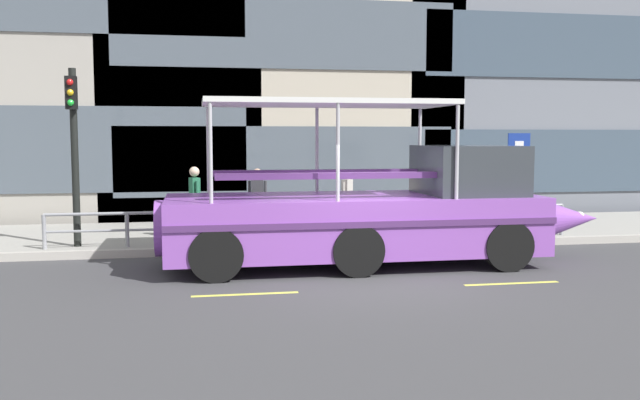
{
  "coord_description": "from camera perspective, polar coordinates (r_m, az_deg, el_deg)",
  "views": [
    {
      "loc": [
        -3.18,
        -12.25,
        2.64
      ],
      "look_at": [
        -0.59,
        2.02,
        1.3
      ],
      "focal_mm": 38.43,
      "sensor_mm": 36.0,
      "label": 1
    }
  ],
  "objects": [
    {
      "name": "duck_tour_boat",
      "position": [
        14.19,
        4.91,
        -1.06
      ],
      "size": [
        9.48,
        2.63,
        3.37
      ],
      "color": "purple",
      "rests_on": "ground_plane"
    },
    {
      "name": "pedestrian_near_bow",
      "position": [
        18.3,
        12.8,
        0.38
      ],
      "size": [
        0.34,
        0.33,
        1.55
      ],
      "color": "#47423D",
      "rests_on": "sidewalk"
    },
    {
      "name": "pedestrian_mid_right",
      "position": [
        17.39,
        -5.23,
        0.46
      ],
      "size": [
        0.48,
        0.23,
        1.66
      ],
      "color": "black",
      "rests_on": "sidewalk"
    },
    {
      "name": "pedestrian_near_stern",
      "position": [
        16.69,
        -10.39,
        0.37
      ],
      "size": [
        0.28,
        0.49,
        1.75
      ],
      "color": "black",
      "rests_on": "sidewalk"
    },
    {
      "name": "ground_plane",
      "position": [
        12.93,
        4.21,
        -6.52
      ],
      "size": [
        120.0,
        120.0,
        0.0
      ],
      "primitive_type": "plane",
      "color": "#3D3D3F"
    },
    {
      "name": "curb_edge",
      "position": [
        15.9,
        1.4,
        -3.95
      ],
      "size": [
        32.0,
        0.18,
        0.18
      ],
      "primitive_type": "cube",
      "color": "#B2ADA3",
      "rests_on": "ground_plane"
    },
    {
      "name": "curb_guardrail",
      "position": [
        16.08,
        0.04,
        -1.6
      ],
      "size": [
        12.41,
        0.09,
        0.79
      ],
      "color": "gray",
      "rests_on": "sidewalk"
    },
    {
      "name": "traffic_light_pole",
      "position": [
        16.15,
        -19.82,
        4.79
      ],
      "size": [
        0.24,
        0.46,
        3.97
      ],
      "color": "black",
      "rests_on": "sidewalk"
    },
    {
      "name": "lane_centreline",
      "position": [
        12.08,
        5.29,
        -7.36
      ],
      "size": [
        25.8,
        0.12,
        0.01
      ],
      "color": "#DBD64C",
      "rests_on": "ground_plane"
    },
    {
      "name": "pedestrian_mid_left",
      "position": [
        17.53,
        2.27,
        0.42
      ],
      "size": [
        0.33,
        0.37,
        1.62
      ],
      "color": "#47423D",
      "rests_on": "sidewalk"
    },
    {
      "name": "sidewalk",
      "position": [
        18.31,
        -0.18,
        -2.72
      ],
      "size": [
        32.0,
        4.8,
        0.18
      ],
      "primitive_type": "cube",
      "color": "#99968E",
      "rests_on": "ground_plane"
    },
    {
      "name": "parking_sign",
      "position": [
        18.34,
        16.16,
        2.81
      ],
      "size": [
        0.6,
        0.12,
        2.55
      ],
      "color": "#4C4F54",
      "rests_on": "sidewalk"
    }
  ]
}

